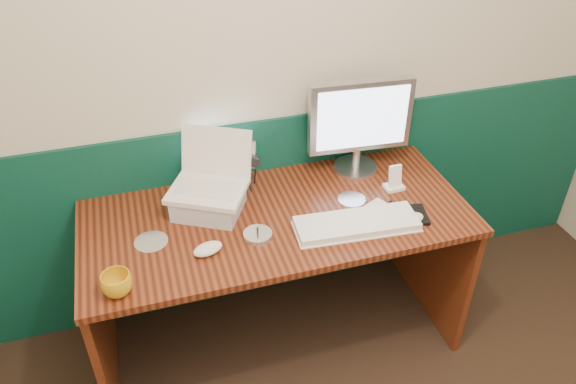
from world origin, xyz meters
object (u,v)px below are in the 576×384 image
object	(u,v)px
desk	(278,281)
monitor	(359,125)
mug	(117,284)
keyboard	(357,224)
camcorder	(248,170)
laptop	(205,167)

from	to	relation	value
desk	monitor	world-z (taller)	monitor
monitor	mug	world-z (taller)	monitor
desk	keyboard	bearing A→B (deg)	-30.63
desk	camcorder	distance (m)	0.52
monitor	mug	distance (m)	1.22
monitor	keyboard	size ratio (longest dim) A/B	0.93
monitor	camcorder	xyz separation A→B (m)	(-0.51, 0.00, -0.14)
keyboard	mug	size ratio (longest dim) A/B	4.52
keyboard	camcorder	size ratio (longest dim) A/B	2.76
keyboard	mug	xyz separation A→B (m)	(-0.93, -0.10, 0.03)
keyboard	mug	distance (m)	0.94
desk	laptop	size ratio (longest dim) A/B	5.30
laptop	camcorder	size ratio (longest dim) A/B	1.70
mug	camcorder	xyz separation A→B (m)	(0.59, 0.50, 0.05)
keyboard	mug	world-z (taller)	mug
desk	camcorder	size ratio (longest dim) A/B	8.99
desk	mug	bearing A→B (deg)	-157.93
monitor	camcorder	world-z (taller)	monitor
camcorder	monitor	bearing A→B (deg)	15.56
desk	mug	xyz separation A→B (m)	(-0.65, -0.26, 0.42)
desk	camcorder	world-z (taller)	camcorder
desk	mug	size ratio (longest dim) A/B	14.71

